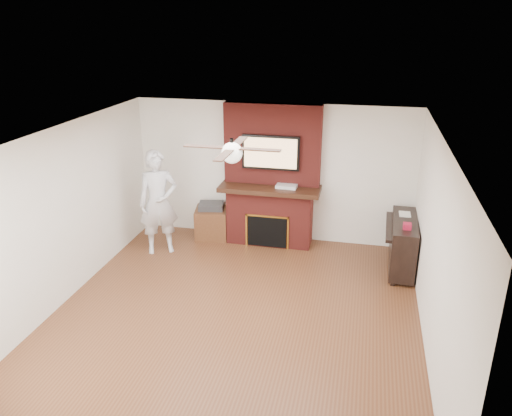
% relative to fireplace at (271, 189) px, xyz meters
% --- Properties ---
extents(room_shell, '(5.36, 5.86, 2.86)m').
position_rel_fireplace_xyz_m(room_shell, '(0.00, -2.55, 0.25)').
color(room_shell, '#522C18').
rests_on(room_shell, ground).
extents(fireplace, '(1.78, 0.64, 2.50)m').
position_rel_fireplace_xyz_m(fireplace, '(0.00, 0.00, 0.00)').
color(fireplace, maroon).
rests_on(fireplace, ground).
extents(tv, '(1.00, 0.08, 0.60)m').
position_rel_fireplace_xyz_m(tv, '(0.00, -0.05, 0.68)').
color(tv, black).
rests_on(tv, fireplace).
extents(ceiling_fan, '(1.21, 1.21, 0.31)m').
position_rel_fireplace_xyz_m(ceiling_fan, '(-0.00, -2.55, 1.34)').
color(ceiling_fan, black).
rests_on(ceiling_fan, room_shell).
extents(person, '(0.80, 0.70, 1.82)m').
position_rel_fireplace_xyz_m(person, '(-1.78, -0.85, -0.09)').
color(person, silver).
rests_on(person, ground).
extents(side_table, '(0.68, 0.68, 0.67)m').
position_rel_fireplace_xyz_m(side_table, '(-1.10, -0.07, -0.69)').
color(side_table, '#4F2B16').
rests_on(side_table, ground).
extents(piano, '(0.52, 1.31, 0.94)m').
position_rel_fireplace_xyz_m(piano, '(2.29, -0.61, -0.54)').
color(piano, black).
rests_on(piano, ground).
extents(cable_box, '(0.37, 0.23, 0.05)m').
position_rel_fireplace_xyz_m(cable_box, '(0.30, -0.10, 0.11)').
color(cable_box, silver).
rests_on(cable_box, fireplace).
extents(candle_orange, '(0.07, 0.07, 0.12)m').
position_rel_fireplace_xyz_m(candle_orange, '(-0.19, -0.16, -0.93)').
color(candle_orange, orange).
rests_on(candle_orange, ground).
extents(candle_green, '(0.08, 0.08, 0.08)m').
position_rel_fireplace_xyz_m(candle_green, '(-0.12, -0.17, -0.96)').
color(candle_green, '#40913A').
rests_on(candle_green, ground).
extents(candle_cream, '(0.07, 0.07, 0.12)m').
position_rel_fireplace_xyz_m(candle_cream, '(0.14, -0.18, -0.94)').
color(candle_cream, beige).
rests_on(candle_cream, ground).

